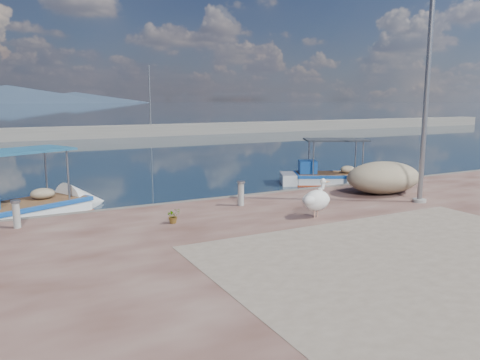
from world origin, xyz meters
name	(u,v)px	position (x,y,z in m)	size (l,w,h in m)	color
ground	(308,252)	(0.00, 0.00, 0.00)	(1400.00, 1400.00, 0.00)	#162635
quay_patch	(432,262)	(1.00, -3.00, 0.50)	(9.00, 7.00, 0.01)	gray
breakwater	(73,133)	(0.00, 40.00, 0.60)	(120.00, 2.20, 7.50)	gray
mountains	(3,95)	(4.39, 650.00, 9.51)	(370.00, 280.00, 22.00)	#28384C
boat_left	(23,213)	(-6.32, 7.08, 0.21)	(5.80, 3.97, 2.67)	white
boat_right	(333,180)	(6.89, 7.59, 0.19)	(5.28, 3.76, 2.44)	white
pelican	(317,200)	(1.18, 1.24, 1.02)	(1.17, 0.75, 1.11)	tan
lamp_post	(425,102)	(5.46, 1.34, 3.80)	(0.44, 0.96, 7.00)	gray
bollard_near	(241,192)	(-0.07, 3.60, 0.93)	(0.26, 0.26, 0.80)	gray
bollard_far	(16,213)	(-6.59, 4.00, 0.91)	(0.25, 0.25, 0.76)	gray
potted_plant	(173,216)	(-2.74, 2.54, 0.71)	(0.37, 0.32, 0.42)	#33722D
net_pile_c	(383,177)	(5.50, 3.03, 1.07)	(2.92, 2.09, 1.15)	tan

